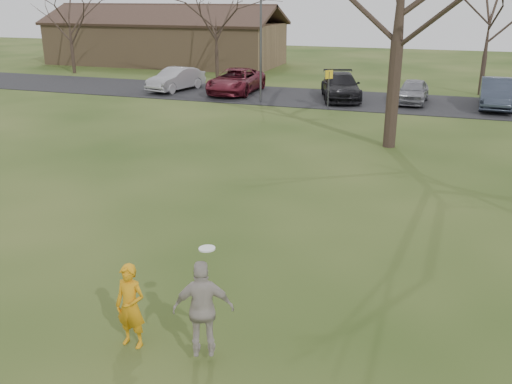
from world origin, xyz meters
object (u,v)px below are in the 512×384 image
car_5 (497,93)px  building (166,42)px  car_4 (413,91)px  lamp_post (261,31)px  car_2 (236,81)px  catching_play (203,309)px  car_3 (341,86)px  player_defender (131,306)px  car_1 (176,79)px

car_5 → building: building is taller
car_4 → lamp_post: 9.22m
car_2 → catching_play: 27.03m
car_4 → lamp_post: bearing=-159.8°
car_2 → catching_play: bearing=-71.4°
lamp_post → car_2: bearing=133.9°
car_5 → car_3: bearing=-177.6°
car_4 → car_5: (4.38, -0.05, 0.13)m
player_defender → catching_play: (1.40, -0.05, 0.25)m
car_3 → car_5: bearing=-15.3°
car_4 → car_5: bearing=1.9°
car_1 → lamp_post: 7.57m
player_defender → building: size_ratio=0.08×
car_1 → car_5: (19.07, 0.30, 0.07)m
player_defender → lamp_post: bearing=105.9°
car_3 → car_5: 8.49m
car_1 → car_4: bearing=14.4°
car_3 → car_1: bearing=165.6°
car_5 → lamp_post: size_ratio=0.76×
player_defender → car_4: bearing=86.3°
car_5 → building: (-26.60, 12.93, 1.10)m
player_defender → car_1: 27.69m
car_3 → catching_play: bearing=-100.2°
car_2 → lamp_post: (2.47, -2.57, 3.18)m
building → car_4: bearing=-30.1°
car_4 → catching_play: (-1.63, -25.51, 0.32)m
building → car_3: bearing=-35.6°
car_2 → player_defender: bearing=-74.2°
catching_play → building: 43.57m
car_2 → car_4: size_ratio=1.39×
catching_play → car_5: bearing=76.7°
player_defender → lamp_post: 23.64m
building → lamp_post: (14.00, -15.50, 2.04)m
car_1 → car_5: size_ratio=0.91×
car_1 → car_4: car_1 is taller
car_3 → building: bearing=128.7°
car_1 → lamp_post: bearing=-6.3°
car_1 → car_4: size_ratio=1.12×
player_defender → car_3: size_ratio=0.30×
player_defender → lamp_post: (-5.18, 22.85, 3.19)m
player_defender → lamp_post: size_ratio=0.25×
player_defender → car_2: player_defender is taller
car_3 → building: building is taller
building → player_defender: bearing=-63.4°
car_1 → car_3: bearing=14.3°
car_3 → lamp_post: lamp_post is taller
car_4 → catching_play: bearing=-91.1°
catching_play → building: bearing=118.2°
car_5 → catching_play: size_ratio=2.53×
car_1 → lamp_post: lamp_post is taller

